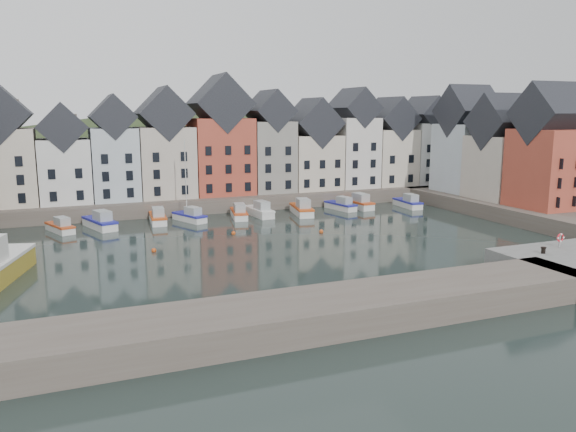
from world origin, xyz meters
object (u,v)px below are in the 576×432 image
boat_a (60,227)px  mooring_bollard (543,250)px  boat_d (190,216)px  life_ring_post (560,238)px

boat_a → mooring_bollard: 52.93m
boat_d → mooring_bollard: (23.46, -36.27, 1.60)m
boat_a → life_ring_post: bearing=-59.5°
boat_a → life_ring_post: (42.54, -34.17, 2.23)m
boat_d → mooring_bollard: size_ratio=19.56×
boat_d → mooring_bollard: boat_d is taller
boat_d → life_ring_post: bearing=-75.3°
mooring_bollard → life_ring_post: life_ring_post is taller
boat_d → life_ring_post: size_ratio=8.43×
mooring_bollard → life_ring_post: (3.20, 1.19, 0.55)m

